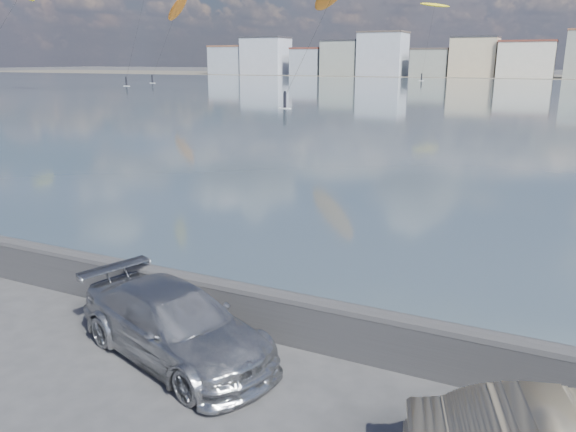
# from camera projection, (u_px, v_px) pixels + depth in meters

# --- Properties ---
(ground) EXTENTS (700.00, 700.00, 0.00)m
(ground) POSITION_uv_depth(u_px,v_px,m) (132.00, 391.00, 9.52)
(ground) COLOR #333335
(ground) RESTS_ON ground
(bay_water) EXTENTS (500.00, 177.00, 0.00)m
(bay_water) POSITION_uv_depth(u_px,v_px,m) (523.00, 95.00, 88.80)
(bay_water) COLOR #2E484E
(bay_water) RESTS_ON ground
(far_shore_strip) EXTENTS (500.00, 60.00, 0.00)m
(far_shore_strip) POSITION_uv_depth(u_px,v_px,m) (547.00, 77.00, 182.82)
(far_shore_strip) COLOR #4C473D
(far_shore_strip) RESTS_ON ground
(seawall) EXTENTS (400.00, 0.36, 1.08)m
(seawall) POSITION_uv_depth(u_px,v_px,m) (218.00, 300.00, 11.70)
(seawall) COLOR #28282B
(seawall) RESTS_ON ground
(far_buildings) EXTENTS (240.79, 13.26, 14.60)m
(far_buildings) POSITION_uv_depth(u_px,v_px,m) (553.00, 57.00, 168.52)
(far_buildings) COLOR #9EA8B7
(far_buildings) RESTS_ON ground
(car_silver) EXTENTS (4.91, 3.17, 1.32)m
(car_silver) POSITION_uv_depth(u_px,v_px,m) (175.00, 324.00, 10.46)
(car_silver) COLOR #A7A9AE
(car_silver) RESTS_ON ground
(kitesurfer_6) EXTENTS (8.46, 15.74, 20.97)m
(kitesurfer_6) POSITION_uv_depth(u_px,v_px,m) (435.00, 6.00, 153.75)
(kitesurfer_6) COLOR yellow
(kitesurfer_6) RESTS_ON ground
(kitesurfer_8) EXTENTS (9.51, 17.79, 21.46)m
(kitesurfer_8) POSITION_uv_depth(u_px,v_px,m) (177.00, 9.00, 142.43)
(kitesurfer_8) COLOR orange
(kitesurfer_8) RESTS_ON ground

